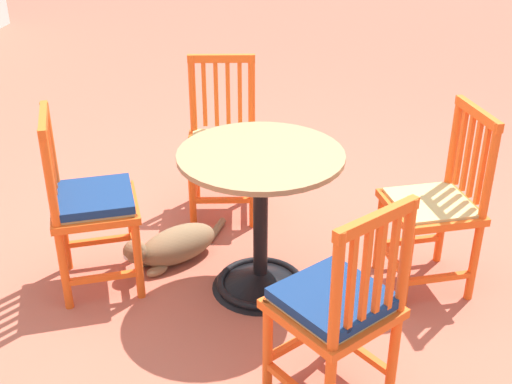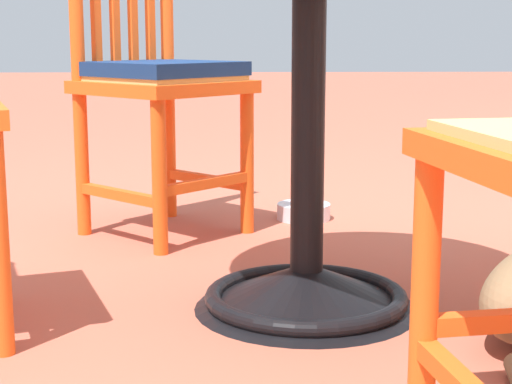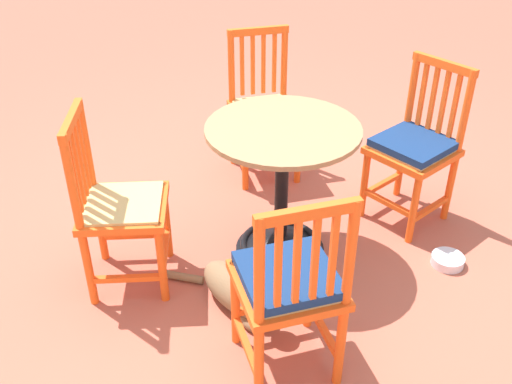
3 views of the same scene
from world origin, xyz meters
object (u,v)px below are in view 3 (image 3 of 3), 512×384
Objects in this scene: cafe_table at (281,204)px; orange_chair_at_corner at (118,207)px; orange_chair_near_fence at (264,110)px; pet_water_bowl at (448,260)px; orange_chair_tucked_in at (289,285)px; tabby_cat at (241,293)px; orange_chair_by_planter at (415,148)px.

orange_chair_at_corner reaches higher than cafe_table.
orange_chair_near_fence is at bearing -80.15° from cafe_table.
pet_water_bowl is (-1.02, 0.90, -0.41)m from orange_chair_near_fence.
cafe_table is at bearing 99.85° from orange_chair_near_fence.
pet_water_bowl is at bearing 138.69° from orange_chair_near_fence.
orange_chair_at_corner is 1.00× the size of orange_chair_tucked_in.
orange_chair_at_corner reaches higher than tabby_cat.
orange_chair_tucked_in is at bearing 94.18° from cafe_table.
cafe_table is 4.47× the size of pet_water_bowl.
orange_chair_by_planter is (-0.66, -1.17, 0.00)m from orange_chair_tucked_in.
orange_chair_at_corner is 0.96m from orange_chair_tucked_in.
cafe_table is 0.83m from orange_chair_at_corner.
tabby_cat is at bearing 163.36° from orange_chair_at_corner.
orange_chair_tucked_in is 1.18m from pet_water_bowl.
orange_chair_at_corner is 1.42× the size of tabby_cat.
orange_chair_tucked_in is (-0.82, 0.50, 0.01)m from orange_chair_at_corner.
tabby_cat is 3.77× the size of pet_water_bowl.
orange_chair_tucked_in is at bearing 60.51° from orange_chair_by_planter.
orange_chair_by_planter is 1.42× the size of tabby_cat.
orange_chair_near_fence is at bearing -82.94° from orange_chair_tucked_in.
orange_chair_tucked_in is (-0.20, 1.63, 0.01)m from orange_chair_near_fence.
orange_chair_near_fence is 5.36× the size of pet_water_bowl.
orange_chair_tucked_in is 5.36× the size of pet_water_bowl.
pet_water_bowl is (-0.88, 0.08, -0.26)m from cafe_table.
orange_chair_tucked_in is at bearing 148.61° from orange_chair_at_corner.
orange_chair_near_fence is (0.14, -0.82, 0.15)m from cafe_table.
cafe_table is 1.19× the size of tabby_cat.
orange_chair_near_fence is 1.29m from orange_chair_at_corner.
orange_chair_at_corner is (0.62, 1.13, 0.00)m from orange_chair_near_fence.
orange_chair_at_corner is at bearing 7.90° from pet_water_bowl.
orange_chair_by_planter is at bearing -69.84° from pet_water_bowl.
tabby_cat is at bearing -55.14° from orange_chair_tucked_in.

